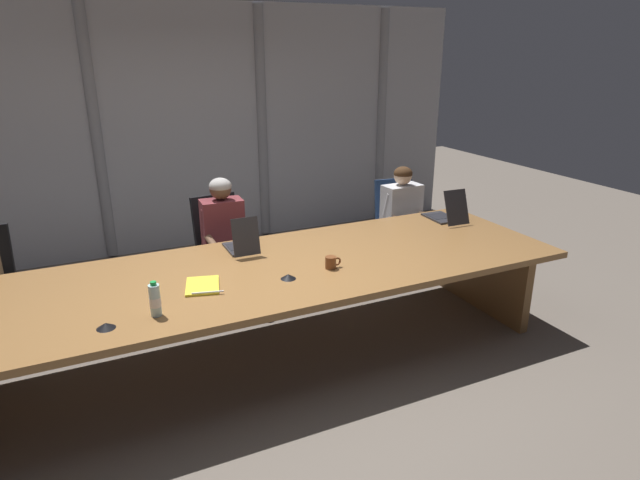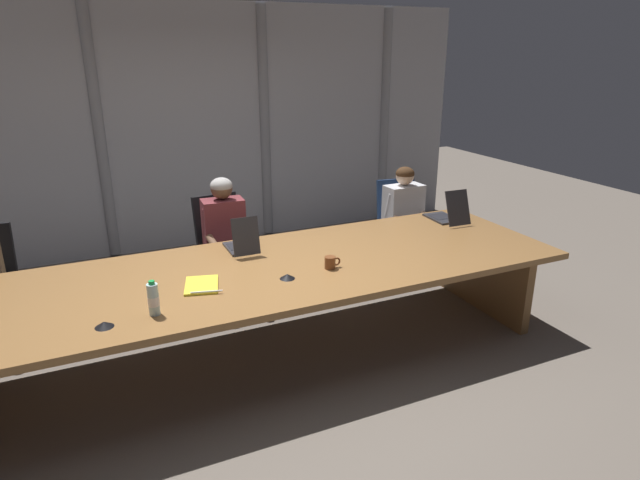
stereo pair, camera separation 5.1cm
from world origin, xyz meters
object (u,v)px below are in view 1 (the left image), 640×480
water_bottle_primary (155,300)px  office_chair_center (399,234)px  laptop_center (446,214)px  office_chair_left_mid (224,261)px  conference_mic_left_side (106,326)px  conference_mic_middle (288,276)px  person_left_mid (225,235)px  coffee_mug_near (331,262)px  laptop_left_mid (242,244)px  spiral_notepad (203,286)px  person_center (406,213)px

water_bottle_primary → office_chair_center: bearing=29.7°
laptop_center → office_chair_left_mid: laptop_center is taller
conference_mic_left_side → office_chair_center: bearing=27.9°
office_chair_left_mid → conference_mic_middle: size_ratio=8.79×
office_chair_left_mid → office_chair_center: 1.97m
person_left_mid → coffee_mug_near: bearing=22.9°
person_left_mid → water_bottle_primary: (-0.84, -1.45, 0.16)m
conference_mic_left_side → conference_mic_middle: (1.23, 0.21, 0.00)m
laptop_left_mid → office_chair_center: bearing=-68.7°
office_chair_left_mid → water_bottle_primary: 1.89m
conference_mic_left_side → spiral_notepad: (0.65, 0.33, -0.01)m
coffee_mug_near → conference_mic_middle: bearing=-172.8°
laptop_center → person_center: (-0.00, 0.65, -0.16)m
laptop_left_mid → spiral_notepad: (-0.45, -0.55, -0.05)m
laptop_center → person_center: 0.66m
person_left_mid → spiral_notepad: (-0.49, -1.17, 0.07)m
office_chair_left_mid → water_bottle_primary: bearing=-34.6°
office_chair_left_mid → conference_mic_middle: office_chair_left_mid is taller
water_bottle_primary → conference_mic_middle: size_ratio=2.03×
water_bottle_primary → coffee_mug_near: size_ratio=1.77×
office_chair_center → conference_mic_left_side: 3.55m
person_left_mid → conference_mic_middle: 1.29m
laptop_left_mid → laptop_center: bearing=-90.5°
person_center → water_bottle_primary: bearing=-65.2°
person_left_mid → conference_mic_left_side: (-1.13, -1.50, 0.08)m
office_chair_left_mid → coffee_mug_near: size_ratio=7.68×
laptop_left_mid → person_left_mid: (0.03, 0.62, -0.12)m
coffee_mug_near → spiral_notepad: 0.95m
laptop_left_mid → conference_mic_middle: (0.13, -0.67, -0.04)m
laptop_center → conference_mic_left_side: 3.21m
conference_mic_middle → conference_mic_left_side: bearing=-170.2°
office_chair_left_mid → person_left_mid: bearing=-12.6°
laptop_center → office_chair_left_mid: bearing=69.9°
laptop_center → office_chair_left_mid: size_ratio=0.48×
laptop_left_mid → person_center: person_center is taller
person_center → coffee_mug_near: 1.95m
person_center → conference_mic_middle: 2.26m
office_chair_left_mid → coffee_mug_near: bearing=10.9°
person_left_mid → coffee_mug_near: person_left_mid is taller
laptop_center → person_left_mid: person_left_mid is taller
laptop_center → office_chair_left_mid: (-1.94, 0.81, -0.43)m
coffee_mug_near → conference_mic_left_side: (-1.59, -0.26, -0.03)m
person_center → water_bottle_primary: 3.16m
person_left_mid → coffee_mug_near: size_ratio=9.37×
laptop_left_mid → person_center: bearing=-72.5°
laptop_center → conference_mic_middle: (-1.86, -0.64, -0.04)m
conference_mic_left_side → laptop_center: bearing=15.3°
person_left_mid → water_bottle_primary: size_ratio=5.28×
coffee_mug_near → person_left_mid: bearing=110.2°
laptop_left_mid → person_center: size_ratio=0.34×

